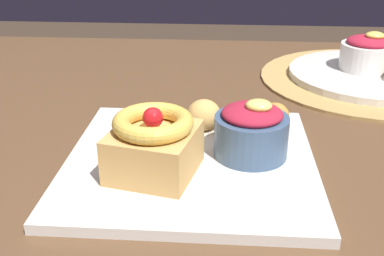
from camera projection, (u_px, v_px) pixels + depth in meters
The scene contains 9 objects.
dining_table at pixel (179, 174), 0.72m from camera, with size 1.53×0.95×0.73m.
woven_placemat at pixel (370, 79), 0.84m from camera, with size 0.38×0.38×0.01m, color #AD894C.
front_plate at pixel (191, 161), 0.56m from camera, with size 0.29×0.29×0.01m, color silver.
cake_slice at pixel (154, 144), 0.51m from camera, with size 0.11×0.11×0.08m.
berry_ramekin at pixel (251, 131), 0.55m from camera, with size 0.09×0.09×0.07m.
fritter_front at pixel (275, 116), 0.62m from camera, with size 0.04×0.03×0.04m, color #BC7F38.
fritter_middle at pixel (204, 115), 0.62m from camera, with size 0.04×0.04×0.04m, color tan.
back_plate at pixel (371, 75), 0.84m from camera, with size 0.28×0.28×0.01m, color silver.
back_ramekin at pixel (367, 53), 0.84m from camera, with size 0.09×0.09×0.07m.
Camera 1 is at (0.06, -0.62, 1.00)m, focal length 44.60 mm.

